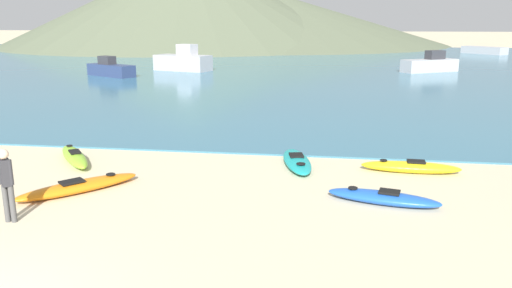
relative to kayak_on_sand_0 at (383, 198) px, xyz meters
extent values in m
cube|color=teal|center=(-7.06, 39.03, -0.12)|extent=(160.00, 70.00, 0.06)
cone|color=#5B664C|center=(-26.51, 77.01, 7.45)|extent=(64.23, 64.23, 15.21)
cone|color=#5B664C|center=(-13.06, 83.04, 4.60)|extent=(64.63, 64.63, 9.50)
ellipsoid|color=blue|center=(0.00, 0.00, 0.00)|extent=(2.84, 1.29, 0.30)
cube|color=black|center=(0.13, -0.03, 0.17)|extent=(0.57, 0.48, 0.05)
cylinder|color=black|center=(-0.74, 0.17, 0.16)|extent=(0.24, 0.24, 0.02)
ellipsoid|color=yellow|center=(1.06, 2.77, 0.01)|extent=(2.91, 0.74, 0.32)
cube|color=black|center=(1.21, 2.77, 0.20)|extent=(0.53, 0.36, 0.05)
cylinder|color=black|center=(0.27, 2.81, 0.18)|extent=(0.22, 0.22, 0.02)
ellipsoid|color=orange|center=(-7.87, -0.30, -0.01)|extent=(2.70, 2.92, 0.29)
cube|color=black|center=(-7.97, -0.42, 0.17)|extent=(0.68, 0.70, 0.05)
cylinder|color=black|center=(-7.27, 0.38, 0.15)|extent=(0.25, 0.25, 0.02)
ellipsoid|color=#8CCC2D|center=(-9.39, 2.38, 0.02)|extent=(2.25, 2.65, 0.35)
cube|color=black|center=(-9.30, 2.26, 0.22)|extent=(0.57, 0.60, 0.05)
cylinder|color=black|center=(-9.89, 3.01, 0.21)|extent=(0.20, 0.20, 0.02)
ellipsoid|color=teal|center=(-2.33, 3.01, -0.02)|extent=(1.36, 2.95, 0.27)
cube|color=black|center=(-2.37, 3.15, 0.14)|extent=(0.52, 0.59, 0.05)
cylinder|color=black|center=(-2.17, 2.25, 0.13)|extent=(0.27, 0.27, 0.02)
cylinder|color=#4C4C4C|center=(-8.47, -2.40, 0.27)|extent=(0.12, 0.12, 0.85)
cylinder|color=#4C4C4C|center=(-8.32, -2.40, 0.27)|extent=(0.12, 0.12, 0.85)
cube|color=#2D2D33|center=(-8.39, -2.40, 1.00)|extent=(0.30, 0.30, 0.60)
cylinder|color=#2D2D33|center=(-8.52, -2.40, 1.02)|extent=(0.09, 0.09, 0.57)
cylinder|color=#2D2D33|center=(-8.26, -2.40, 1.02)|extent=(0.09, 0.09, 0.57)
sphere|color=beige|center=(-8.39, -2.40, 1.42)|extent=(0.23, 0.23, 0.23)
cube|color=#B2B2B7|center=(-14.29, 31.00, 0.58)|extent=(5.33, 3.50, 1.35)
cube|color=silver|center=(-13.82, 30.85, 1.73)|extent=(1.79, 1.64, 0.95)
cube|color=navy|center=(-18.65, 25.79, 0.37)|extent=(4.58, 3.39, 0.92)
cube|color=#333338|center=(-19.04, 26.01, 1.15)|extent=(1.57, 1.37, 0.64)
cube|color=#B2B2B7|center=(7.04, 32.96, 0.44)|extent=(5.14, 3.91, 1.06)
cube|color=#333338|center=(7.48, 33.22, 1.35)|extent=(1.77, 1.55, 0.75)
cube|color=#B2B2B7|center=(18.54, 58.28, 0.38)|extent=(5.09, 5.63, 0.94)
camera|label=1|loc=(-1.41, -11.94, 4.26)|focal=35.00mm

